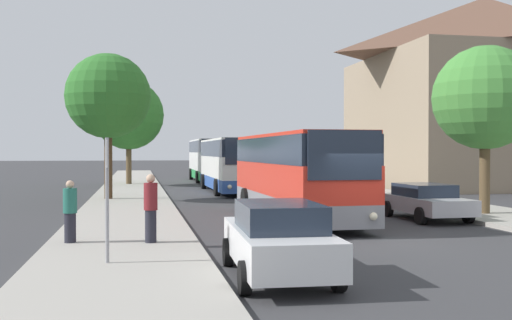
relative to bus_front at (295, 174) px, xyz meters
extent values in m
plane|color=#38383A|center=(0.80, -5.63, -1.71)|extent=(300.00, 300.00, 0.00)
cube|color=#A39E93|center=(-6.20, -5.63, -1.64)|extent=(4.00, 120.00, 0.15)
cube|color=gray|center=(19.03, 17.77, 2.98)|extent=(16.35, 14.56, 9.39)
pyramid|color=brown|center=(19.03, 17.77, 9.86)|extent=(16.35, 14.56, 4.37)
cube|color=gray|center=(0.00, 0.02, -1.09)|extent=(2.65, 10.64, 0.70)
cube|color=red|center=(0.00, 0.02, -0.16)|extent=(2.65, 10.64, 1.15)
cube|color=#232D3D|center=(0.00, 0.02, 0.89)|extent=(2.67, 10.43, 0.95)
cube|color=red|center=(0.00, 0.02, 1.43)|extent=(2.60, 10.42, 0.12)
cube|color=#232D3D|center=(0.08, -5.32, 0.74)|extent=(2.25, 0.09, 1.45)
sphere|color=#F4EAC1|center=(-0.80, -5.35, -1.05)|extent=(0.24, 0.24, 0.24)
sphere|color=#F4EAC1|center=(0.95, -5.32, -1.05)|extent=(0.24, 0.24, 0.24)
cylinder|color=black|center=(-1.21, -3.18, -1.21)|extent=(0.31, 1.00, 1.00)
cylinder|color=black|center=(1.30, -3.15, -1.21)|extent=(0.31, 1.00, 1.00)
cylinder|color=black|center=(-1.30, 3.18, -1.21)|extent=(0.31, 1.00, 1.00)
cylinder|color=black|center=(1.21, 3.21, -1.21)|extent=(0.31, 1.00, 1.00)
cube|color=#2D519E|center=(-0.16, 15.45, -1.09)|extent=(2.46, 11.30, 0.70)
cube|color=silver|center=(-0.16, 15.45, -0.11)|extent=(2.46, 11.30, 1.27)
cube|color=#232D3D|center=(-0.16, 15.45, 1.00)|extent=(2.48, 11.08, 0.95)
cube|color=silver|center=(-0.16, 15.45, 1.54)|extent=(2.41, 11.08, 0.12)
cube|color=#232D3D|center=(-0.14, 9.77, 0.85)|extent=(2.17, 0.07, 1.45)
sphere|color=#F4EAC1|center=(-0.99, 9.75, -1.05)|extent=(0.24, 0.24, 0.24)
sphere|color=#F4EAC1|center=(0.70, 9.75, -1.05)|extent=(0.24, 0.24, 0.24)
cylinder|color=black|center=(-1.36, 12.05, -1.21)|extent=(0.30, 1.00, 1.00)
cylinder|color=black|center=(1.05, 12.06, -1.21)|extent=(0.30, 1.00, 1.00)
cylinder|color=black|center=(-1.38, 18.83, -1.21)|extent=(0.30, 1.00, 1.00)
cylinder|color=black|center=(1.03, 18.84, -1.21)|extent=(0.30, 1.00, 1.00)
cube|color=#238942|center=(0.16, 29.02, -1.09)|extent=(2.54, 10.44, 0.70)
cube|color=silver|center=(0.16, 29.02, 0.00)|extent=(2.54, 10.44, 1.49)
cube|color=#232D3D|center=(0.16, 29.02, 1.22)|extent=(2.56, 10.23, 0.95)
cube|color=silver|center=(0.16, 29.02, 1.76)|extent=(2.49, 10.23, 0.12)
cube|color=#232D3D|center=(0.13, 23.78, 1.07)|extent=(2.23, 0.07, 1.45)
sphere|color=#F4EAC1|center=(-0.74, 23.76, -1.05)|extent=(0.24, 0.24, 0.24)
sphere|color=#F4EAC1|center=(1.00, 23.75, -1.05)|extent=(0.24, 0.24, 0.24)
cylinder|color=black|center=(-1.10, 25.90, -1.21)|extent=(0.31, 1.00, 1.00)
cylinder|color=black|center=(1.38, 25.89, -1.21)|extent=(0.31, 1.00, 1.00)
cylinder|color=black|center=(-1.06, 32.15, -1.21)|extent=(0.31, 1.00, 1.00)
cylinder|color=black|center=(1.42, 32.14, -1.21)|extent=(0.31, 1.00, 1.00)
cube|color=silver|center=(-3.03, -9.97, -1.06)|extent=(1.91, 4.53, 0.69)
cube|color=#232D3D|center=(-3.04, -10.15, -0.44)|extent=(1.62, 2.38, 0.53)
cylinder|color=black|center=(-3.84, -8.55, -1.40)|extent=(0.23, 0.63, 0.62)
cylinder|color=black|center=(-2.11, -8.63, -1.40)|extent=(0.23, 0.63, 0.62)
cylinder|color=black|center=(-3.96, -11.32, -1.40)|extent=(0.23, 0.63, 0.62)
cylinder|color=black|center=(-2.23, -11.39, -1.40)|extent=(0.23, 0.63, 0.62)
cube|color=#B7B7BC|center=(4.76, -1.14, -1.12)|extent=(1.88, 4.35, 0.56)
cube|color=#232D3D|center=(4.76, -0.97, -0.61)|extent=(1.64, 2.27, 0.46)
cylinder|color=black|center=(5.69, -2.47, -1.40)|extent=(0.21, 0.62, 0.62)
cylinder|color=black|center=(3.86, -2.49, -1.40)|extent=(0.21, 0.62, 0.62)
cylinder|color=black|center=(5.66, 0.21, -1.40)|extent=(0.21, 0.62, 0.62)
cylinder|color=black|center=(3.83, 0.19, -1.40)|extent=(0.21, 0.62, 0.62)
cube|color=#236B38|center=(4.52, 13.98, -1.05)|extent=(2.07, 4.28, 0.71)
cube|color=#232D3D|center=(4.51, 14.15, -0.45)|extent=(1.78, 2.25, 0.49)
cylinder|color=black|center=(5.53, 12.70, -1.40)|extent=(0.22, 0.63, 0.62)
cylinder|color=black|center=(3.59, 12.64, -1.40)|extent=(0.22, 0.63, 0.62)
cylinder|color=black|center=(5.45, 15.32, -1.40)|extent=(0.22, 0.63, 0.62)
cylinder|color=black|center=(3.51, 15.26, -1.40)|extent=(0.22, 0.63, 0.62)
cylinder|color=gray|center=(-6.47, -8.48, -0.21)|extent=(0.08, 0.08, 2.71)
cube|color=silver|center=(-6.47, -8.48, 0.80)|extent=(0.03, 0.45, 0.60)
cylinder|color=#23232D|center=(-5.48, -5.74, -1.13)|extent=(0.30, 0.30, 0.86)
cylinder|color=maroon|center=(-5.48, -5.74, -0.35)|extent=(0.36, 0.36, 0.72)
sphere|color=tan|center=(-5.48, -5.74, 0.13)|extent=(0.23, 0.23, 0.23)
cylinder|color=#23232D|center=(-7.57, -5.33, -1.17)|extent=(0.30, 0.30, 0.78)
cylinder|color=#236656|center=(-7.57, -5.33, -0.46)|extent=(0.36, 0.36, 0.65)
sphere|color=tan|center=(-7.57, -5.33, -0.02)|extent=(0.21, 0.21, 0.21)
cylinder|color=brown|center=(-6.43, 23.34, 0.02)|extent=(0.40, 0.40, 3.17)
sphere|color=#2D7028|center=(-6.43, 23.34, 3.54)|extent=(5.15, 5.15, 5.15)
cylinder|color=#47331E|center=(-7.26, 9.48, 0.24)|extent=(0.40, 0.40, 3.60)
sphere|color=#2D7028|center=(-7.26, 9.48, 3.65)|extent=(4.31, 4.31, 4.31)
cylinder|color=brown|center=(7.44, -0.71, -0.07)|extent=(0.40, 0.40, 2.98)
sphere|color=#428938|center=(7.44, -0.71, 2.93)|extent=(4.03, 4.03, 4.03)
camera|label=1|loc=(-5.83, -21.76, 0.86)|focal=42.00mm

